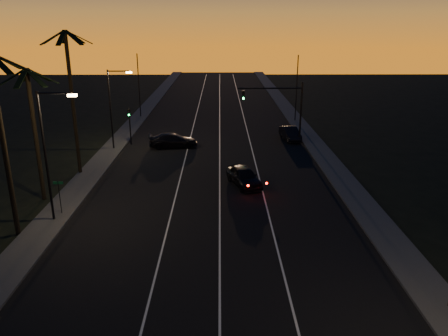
{
  "coord_description": "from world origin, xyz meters",
  "views": [
    {
      "loc": [
        0.54,
        -7.66,
        13.08
      ],
      "look_at": [
        0.82,
        21.99,
        3.18
      ],
      "focal_mm": 35.0,
      "sensor_mm": 36.0,
      "label": 1
    }
  ],
  "objects_px": {
    "signal_mast": "(280,102)",
    "cross_car": "(173,140)",
    "lead_car": "(244,176)",
    "right_car": "(290,133)"
  },
  "relations": [
    {
      "from": "right_car",
      "to": "lead_car",
      "type": "bearing_deg",
      "value": -112.38
    },
    {
      "from": "signal_mast",
      "to": "cross_car",
      "type": "relative_size",
      "value": 1.29
    },
    {
      "from": "right_car",
      "to": "cross_car",
      "type": "xyz_separation_m",
      "value": [
        -13.38,
        -3.1,
        0.01
      ]
    },
    {
      "from": "lead_car",
      "to": "right_car",
      "type": "height_order",
      "value": "lead_car"
    },
    {
      "from": "signal_mast",
      "to": "lead_car",
      "type": "bearing_deg",
      "value": -109.29
    },
    {
      "from": "lead_car",
      "to": "cross_car",
      "type": "distance_m",
      "value": 13.95
    },
    {
      "from": "cross_car",
      "to": "lead_car",
      "type": "bearing_deg",
      "value": -59.06
    },
    {
      "from": "lead_car",
      "to": "right_car",
      "type": "xyz_separation_m",
      "value": [
        6.21,
        15.07,
        -0.04
      ]
    },
    {
      "from": "lead_car",
      "to": "signal_mast",
      "type": "bearing_deg",
      "value": 70.71
    },
    {
      "from": "signal_mast",
      "to": "cross_car",
      "type": "bearing_deg",
      "value": -174.45
    }
  ]
}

